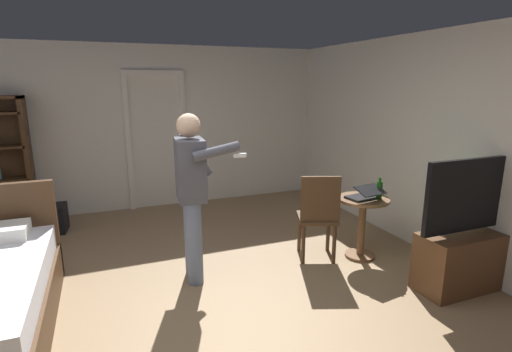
{
  "coord_description": "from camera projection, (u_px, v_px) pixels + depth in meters",
  "views": [
    {
      "loc": [
        -0.59,
        -2.84,
        1.95
      ],
      "look_at": [
        0.78,
        0.61,
        1.06
      ],
      "focal_mm": 27.32,
      "sensor_mm": 36.0,
      "label": 1
    }
  ],
  "objects": [
    {
      "name": "side_table",
      "position": [
        362.0,
        218.0,
        4.37
      ],
      "size": [
        0.57,
        0.57,
        0.7
      ],
      "color": "brown",
      "rests_on": "ground_plane"
    },
    {
      "name": "wall_back",
      "position": [
        143.0,
        128.0,
        6.04
      ],
      "size": [
        5.95,
        0.12,
        2.51
      ],
      "primitive_type": "cube",
      "color": "silver",
      "rests_on": "ground_plane"
    },
    {
      "name": "person_blue_shirt",
      "position": [
        192.0,
        187.0,
        3.77
      ],
      "size": [
        0.61,
        0.58,
        1.67
      ],
      "color": "slate",
      "rests_on": "ground_plane"
    },
    {
      "name": "ground_plane",
      "position": [
        196.0,
        323.0,
        3.24
      ],
      "size": [
        7.41,
        7.41,
        0.0
      ],
      "primitive_type": "plane",
      "color": "#997A56"
    },
    {
      "name": "suitcase_dark",
      "position": [
        43.0,
        220.0,
        5.15
      ],
      "size": [
        0.6,
        0.4,
        0.37
      ],
      "primitive_type": "cube",
      "rotation": [
        0.0,
        0.0,
        -0.09
      ],
      "color": "black",
      "rests_on": "ground_plane"
    },
    {
      "name": "wall_right",
      "position": [
        471.0,
        152.0,
        3.99
      ],
      "size": [
        0.12,
        6.97,
        2.51
      ],
      "primitive_type": "cube",
      "color": "silver",
      "rests_on": "ground_plane"
    },
    {
      "name": "tv_flatscreen",
      "position": [
        466.0,
        249.0,
        3.72
      ],
      "size": [
        1.17,
        0.4,
        1.29
      ],
      "color": "brown",
      "rests_on": "ground_plane"
    },
    {
      "name": "doorway_frame",
      "position": [
        156.0,
        131.0,
        6.05
      ],
      "size": [
        0.93,
        0.08,
        2.13
      ],
      "color": "white",
      "rests_on": "ground_plane"
    },
    {
      "name": "wooden_chair",
      "position": [
        318.0,
        214.0,
        4.28
      ],
      "size": [
        0.54,
        0.54,
        0.99
      ],
      "color": "#4C331E",
      "rests_on": "ground_plane"
    },
    {
      "name": "bottle_on_table",
      "position": [
        379.0,
        190.0,
        4.27
      ],
      "size": [
        0.06,
        0.06,
        0.24
      ],
      "color": "#175412",
      "rests_on": "side_table"
    },
    {
      "name": "laptop",
      "position": [
        365.0,
        195.0,
        4.26
      ],
      "size": [
        0.36,
        0.37,
        0.16
      ],
      "color": "black",
      "rests_on": "side_table"
    }
  ]
}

